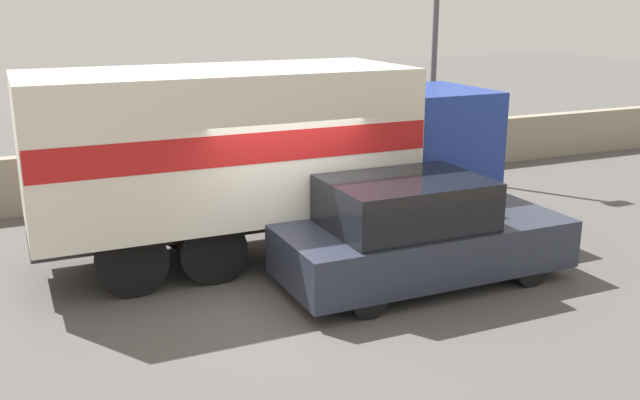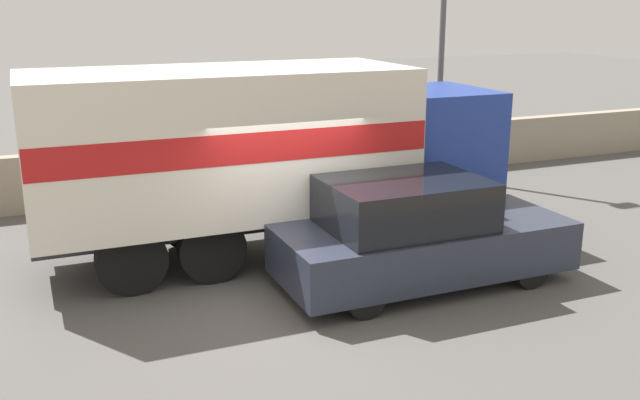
{
  "view_description": "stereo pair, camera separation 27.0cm",
  "coord_description": "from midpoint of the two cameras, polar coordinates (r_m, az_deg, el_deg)",
  "views": [
    {
      "loc": [
        -3.91,
        -9.01,
        4.26
      ],
      "look_at": [
        0.59,
        0.97,
        1.2
      ],
      "focal_mm": 40.0,
      "sensor_mm": 36.0,
      "label": 1
    },
    {
      "loc": [
        -3.67,
        -9.12,
        4.26
      ],
      "look_at": [
        0.59,
        0.97,
        1.2
      ],
      "focal_mm": 40.0,
      "sensor_mm": 36.0,
      "label": 2
    }
  ],
  "objects": [
    {
      "name": "car_hatchback",
      "position": [
        11.07,
        8.51,
        -2.71
      ],
      "size": [
        4.56,
        1.89,
        1.7
      ],
      "color": "#282D3D",
      "rests_on": "ground_plane"
    },
    {
      "name": "ground_plane",
      "position": [
        10.71,
        -0.15,
        -7.8
      ],
      "size": [
        80.0,
        80.0,
        0.0
      ],
      "primitive_type": "plane",
      "color": "#514F4C"
    },
    {
      "name": "stone_wall_backdrop",
      "position": [
        16.34,
        -8.86,
        2.52
      ],
      "size": [
        60.0,
        0.35,
        1.21
      ],
      "color": "gray",
      "rests_on": "ground_plane"
    },
    {
      "name": "street_lamp",
      "position": [
        17.61,
        10.26,
        14.2
      ],
      "size": [
        0.56,
        0.28,
        6.69
      ],
      "color": "#4C4C51",
      "rests_on": "ground_plane"
    },
    {
      "name": "box_truck",
      "position": [
        11.99,
        -4.15,
        4.22
      ],
      "size": [
        8.02,
        2.56,
        3.22
      ],
      "color": "navy",
      "rests_on": "ground_plane"
    }
  ]
}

